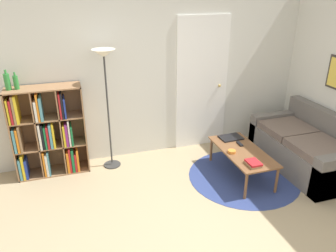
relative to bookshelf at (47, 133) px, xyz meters
The scene contains 13 objects.
ground_plane 2.71m from the bookshelf, 50.48° to the right, with size 14.00×14.00×0.00m, color tan.
wall_back 1.85m from the bookshelf, ahead, with size 7.50×0.11×2.60m.
rug 2.76m from the bookshelf, 20.67° to the right, with size 1.51×1.51×0.01m.
bookshelf is the anchor object (origin of this frame).
floor_lamp 1.19m from the bookshelf, ahead, with size 0.31×0.31×1.70m.
couch 3.69m from the bookshelf, 15.09° to the right, with size 0.86×1.60×0.80m.
coffee_table 2.67m from the bookshelf, 19.90° to the right, with size 0.52×1.09×0.39m.
laptop 2.59m from the bookshelf, 11.38° to the right, with size 0.33×0.25×0.02m.
bowl 2.51m from the bookshelf, 21.51° to the right, with size 0.11×0.11×0.04m.
book_stack_on_table 2.75m from the bookshelf, 28.18° to the right, with size 0.16×0.20×0.05m.
remote 2.66m from the bookshelf, 16.01° to the right, with size 0.05×0.15×0.02m.
bottle_left 0.83m from the bookshelf, behind, with size 0.07×0.07×0.26m.
bottle_middle 0.78m from the bookshelf, behind, with size 0.06×0.06×0.22m.
Camera 1 is at (-1.35, -2.30, 2.46)m, focal length 35.00 mm.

